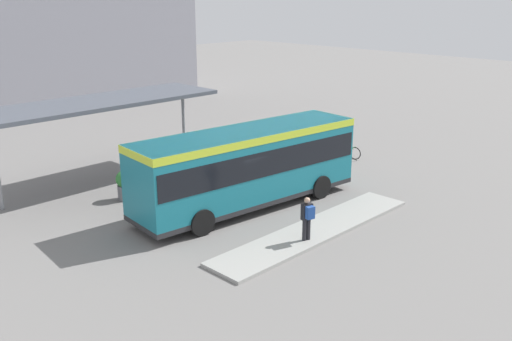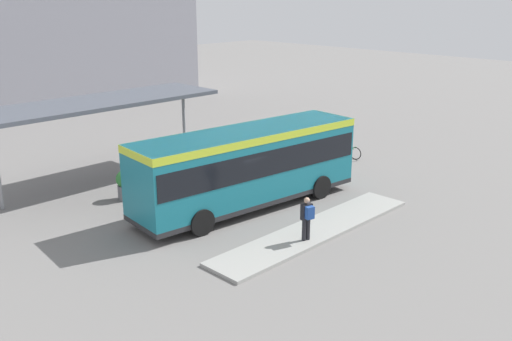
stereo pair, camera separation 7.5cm
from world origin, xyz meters
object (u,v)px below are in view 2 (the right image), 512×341
(pedestrian_waiting, at_px, (307,216))
(city_bus, at_px, (248,163))
(potted_planter_near_shelter, at_px, (125,184))
(bicycle_white, at_px, (336,149))
(bicycle_orange, at_px, (314,145))
(bicycle_green, at_px, (348,152))
(bicycle_yellow, at_px, (326,147))

(pedestrian_waiting, bearing_deg, city_bus, 1.19)
(pedestrian_waiting, bearing_deg, potted_planter_near_shelter, 29.15)
(bicycle_white, xyz_separation_m, bicycle_orange, (-0.01, 1.49, -0.01))
(bicycle_green, xyz_separation_m, bicycle_orange, (-0.09, 2.24, -0.01))
(bicycle_yellow, relative_size, potted_planter_near_shelter, 1.18)
(bicycle_orange, bearing_deg, potted_planter_near_shelter, 76.66)
(bicycle_green, bearing_deg, city_bus, -89.19)
(city_bus, distance_m, bicycle_yellow, 9.46)
(city_bus, relative_size, pedestrian_waiting, 6.37)
(bicycle_white, height_order, bicycle_yellow, bicycle_white)
(potted_planter_near_shelter, bearing_deg, bicycle_yellow, -7.20)
(bicycle_white, distance_m, bicycle_orange, 1.49)
(city_bus, height_order, bicycle_yellow, city_bus)
(potted_planter_near_shelter, bearing_deg, pedestrian_waiting, -76.52)
(city_bus, distance_m, bicycle_green, 9.11)
(bicycle_yellow, bearing_deg, bicycle_green, -1.89)
(bicycle_yellow, xyz_separation_m, bicycle_orange, (-0.10, 0.75, 0.01))
(bicycle_green, bearing_deg, bicycle_yellow, 171.55)
(city_bus, height_order, bicycle_white, city_bus)
(potted_planter_near_shelter, bearing_deg, bicycle_orange, -3.69)
(bicycle_white, bearing_deg, bicycle_green, -178.43)
(bicycle_orange, bearing_deg, bicycle_white, 170.89)
(bicycle_orange, height_order, potted_planter_near_shelter, potted_planter_near_shelter)
(bicycle_white, relative_size, potted_planter_near_shelter, 1.25)
(bicycle_green, height_order, potted_planter_near_shelter, potted_planter_near_shelter)
(bicycle_green, distance_m, bicycle_orange, 2.24)
(city_bus, relative_size, bicycle_orange, 6.65)
(city_bus, relative_size, bicycle_green, 6.37)
(potted_planter_near_shelter, bearing_deg, bicycle_green, -14.10)
(city_bus, xyz_separation_m, bicycle_orange, (8.78, 3.62, -1.57))
(bicycle_white, relative_size, bicycle_orange, 1.05)
(bicycle_orange, relative_size, potted_planter_near_shelter, 1.19)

